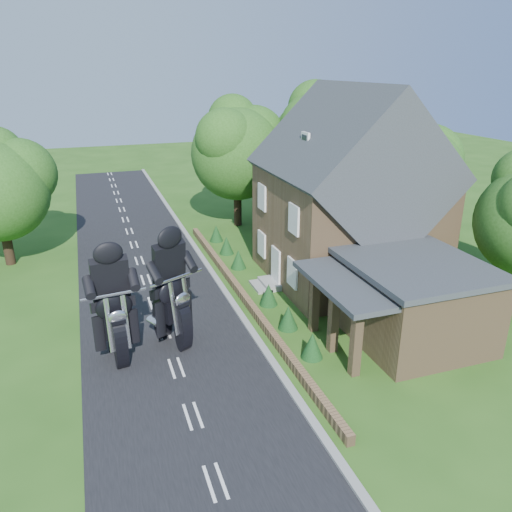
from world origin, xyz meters
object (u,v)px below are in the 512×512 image
object	(u,v)px
garden_wall	(243,295)
annex	(410,299)
motorcycle_follow	(117,343)
motorcycle_lead	(173,327)
house	(348,200)

from	to	relation	value
garden_wall	annex	xyz separation A→B (m)	(5.57, -5.80, 1.57)
motorcycle_follow	annex	bearing A→B (deg)	162.57
garden_wall	motorcycle_lead	bearing A→B (deg)	-142.04
garden_wall	annex	distance (m)	8.19
garden_wall	motorcycle_follow	xyz separation A→B (m)	(-6.34, -3.63, 0.55)
house	motorcycle_lead	world-z (taller)	house
annex	motorcycle_follow	size ratio (longest dim) A/B	4.37
house	motorcycle_follow	world-z (taller)	house
annex	motorcycle_lead	xyz separation A→B (m)	(-9.62, 2.64, -0.99)
house	annex	distance (m)	7.30
garden_wall	motorcycle_follow	world-z (taller)	motorcycle_follow
garden_wall	motorcycle_lead	distance (m)	5.16
house	motorcycle_follow	distance (m)	13.83
house	motorcycle_follow	xyz separation A→B (m)	(-12.53, -4.63, -3.59)
house	motorcycle_lead	bearing A→B (deg)	-157.90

